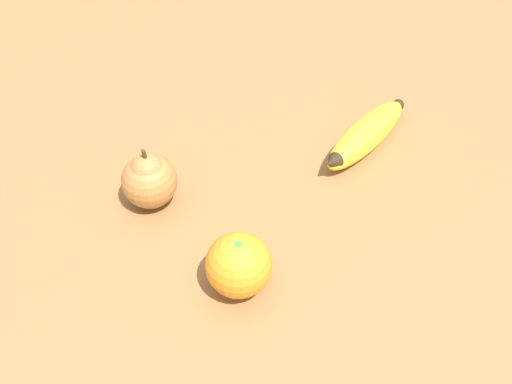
% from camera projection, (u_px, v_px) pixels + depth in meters
% --- Properties ---
extents(ground_plane, '(3.00, 3.00, 0.00)m').
position_uv_depth(ground_plane, '(235.00, 188.00, 0.79)').
color(ground_plane, olive).
extents(banana, '(0.12, 0.18, 0.04)m').
position_uv_depth(banana, '(365.00, 135.00, 0.83)').
color(banana, yellow).
rests_on(banana, ground_plane).
extents(orange, '(0.07, 0.07, 0.07)m').
position_uv_depth(orange, '(239.00, 265.00, 0.66)').
color(orange, orange).
rests_on(orange, ground_plane).
extents(pear, '(0.07, 0.07, 0.09)m').
position_uv_depth(pear, '(149.00, 179.00, 0.75)').
color(pear, '#B2753D').
rests_on(pear, ground_plane).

